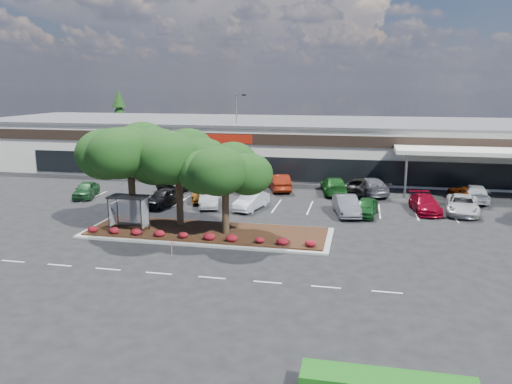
% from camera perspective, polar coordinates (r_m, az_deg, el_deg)
% --- Properties ---
extents(ground, '(160.00, 160.00, 0.00)m').
position_cam_1_polar(ground, '(32.47, -4.35, -7.05)').
color(ground, black).
rests_on(ground, ground).
extents(retail_store, '(80.40, 25.20, 6.25)m').
position_cam_1_polar(retail_store, '(64.33, 4.20, 5.44)').
color(retail_store, silver).
rests_on(retail_store, ground).
extents(landscape_island, '(18.00, 6.00, 0.26)m').
position_cam_1_polar(landscape_island, '(36.63, -5.60, -4.61)').
color(landscape_island, '#A0A09B').
rests_on(landscape_island, ground).
extents(lane_markings, '(33.12, 20.06, 0.01)m').
position_cam_1_polar(lane_markings, '(42.17, -0.55, -2.47)').
color(lane_markings, silver).
rests_on(lane_markings, ground).
extents(shrub_row, '(17.00, 0.80, 0.50)m').
position_cam_1_polar(shrub_row, '(34.61, -6.66, -4.98)').
color(shrub_row, maroon).
rests_on(shrub_row, landscape_island).
extents(bus_shelter, '(2.75, 1.55, 2.59)m').
position_cam_1_polar(bus_shelter, '(37.15, -14.28, -1.22)').
color(bus_shelter, black).
rests_on(bus_shelter, landscape_island).
extents(island_tree_west, '(7.20, 7.20, 7.89)m').
position_cam_1_polar(island_tree_west, '(38.36, -14.09, 2.10)').
color(island_tree_west, '#13360E').
rests_on(island_tree_west, landscape_island).
extents(island_tree_mid, '(6.60, 6.60, 7.32)m').
position_cam_1_polar(island_tree_mid, '(37.65, -8.80, 1.71)').
color(island_tree_mid, '#13360E').
rests_on(island_tree_mid, landscape_island).
extents(island_tree_east, '(5.80, 5.80, 6.50)m').
position_cam_1_polar(island_tree_east, '(35.10, -3.53, 0.39)').
color(island_tree_east, '#13360E').
rests_on(island_tree_east, landscape_island).
extents(conifer_north_west, '(4.40, 4.40, 10.00)m').
position_cam_1_polar(conifer_north_west, '(84.96, -15.30, 7.93)').
color(conifer_north_west, '#13360E').
rests_on(conifer_north_west, ground).
extents(person_waiting, '(0.64, 0.51, 1.55)m').
position_cam_1_polar(person_waiting, '(38.41, -16.09, -2.84)').
color(person_waiting, '#594C47').
rests_on(person_waiting, landscape_island).
extents(light_pole, '(1.43, 0.50, 9.70)m').
position_cam_1_polar(light_pole, '(59.53, -2.14, 6.03)').
color(light_pole, '#A0A09B').
rests_on(light_pole, ground).
extents(survey_stake, '(0.07, 0.14, 0.99)m').
position_cam_1_polar(survey_stake, '(32.24, -9.59, -6.14)').
color(survey_stake, tan).
rests_on(survey_stake, ground).
extents(car_0, '(2.79, 4.70, 1.50)m').
position_cam_1_polar(car_0, '(50.81, -18.84, 0.26)').
color(car_0, '#1E4E26').
rests_on(car_0, ground).
extents(car_1, '(2.72, 4.87, 1.57)m').
position_cam_1_polar(car_1, '(45.39, -10.56, -0.61)').
color(car_1, black).
rests_on(car_1, ground).
extents(car_2, '(2.77, 5.48, 1.72)m').
position_cam_1_polar(car_2, '(47.20, -5.83, 0.12)').
color(car_2, brown).
rests_on(car_2, ground).
extents(car_3, '(2.85, 5.02, 1.57)m').
position_cam_1_polar(car_3, '(44.73, -5.35, -0.64)').
color(car_3, '#A5A9B2').
rests_on(car_3, ground).
extents(car_4, '(2.60, 4.80, 1.50)m').
position_cam_1_polar(car_4, '(43.45, -0.57, -1.02)').
color(car_4, silver).
rests_on(car_4, ground).
extents(car_5, '(2.29, 4.45, 1.45)m').
position_cam_1_polar(car_5, '(42.33, 12.46, -1.70)').
color(car_5, '#154C1C').
rests_on(car_5, ground).
extents(car_6, '(2.69, 5.17, 1.62)m').
position_cam_1_polar(car_6, '(42.25, 10.29, -1.51)').
color(car_6, '#5A5C62').
rests_on(car_6, ground).
extents(car_7, '(2.64, 5.23, 1.45)m').
position_cam_1_polar(car_7, '(44.86, 18.76, -1.28)').
color(car_7, maroon).
rests_on(car_7, ground).
extents(car_8, '(3.35, 5.87, 1.55)m').
position_cam_1_polar(car_8, '(45.43, 22.52, -1.35)').
color(car_8, silver).
rests_on(car_8, ground).
extents(car_10, '(4.62, 6.42, 1.62)m').
position_cam_1_polar(car_10, '(52.16, -8.29, 1.16)').
color(car_10, black).
rests_on(car_10, ground).
extents(car_11, '(1.57, 4.46, 1.47)m').
position_cam_1_polar(car_11, '(50.58, -0.65, 0.85)').
color(car_11, black).
rests_on(car_11, ground).
extents(car_12, '(3.37, 5.47, 1.70)m').
position_cam_1_polar(car_12, '(51.26, 2.65, 1.12)').
color(car_12, maroon).
rests_on(car_12, ground).
extents(car_13, '(3.30, 6.06, 1.67)m').
position_cam_1_polar(car_13, '(50.18, 8.90, 0.73)').
color(car_13, '#18571B').
rests_on(car_13, ground).
extents(car_14, '(4.77, 6.45, 1.63)m').
position_cam_1_polar(car_14, '(50.71, 12.03, 0.70)').
color(car_14, black).
rests_on(car_14, ground).
extents(car_15, '(4.18, 6.28, 1.69)m').
position_cam_1_polar(car_15, '(50.54, 12.91, 0.66)').
color(car_15, '#56575E').
rests_on(car_15, ground).
extents(car_16, '(3.22, 5.39, 1.40)m').
position_cam_1_polar(car_16, '(50.53, 22.94, -0.17)').
color(car_16, '#6A2306').
rests_on(car_16, ground).
extents(car_17, '(2.73, 5.58, 1.56)m').
position_cam_1_polar(car_17, '(50.61, 23.76, -0.13)').
color(car_17, '#B2B9BE').
rests_on(car_17, ground).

